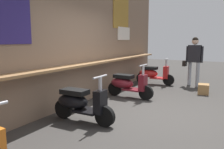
# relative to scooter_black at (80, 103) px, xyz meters

# --- Properties ---
(ground_plane) EXTENTS (28.20, 28.20, 0.00)m
(ground_plane) POSITION_rel_scooter_black_xyz_m (1.11, -1.08, -0.39)
(ground_plane) COLOR #383533
(market_stall_facade) EXTENTS (10.07, 0.61, 3.69)m
(market_stall_facade) POSITION_rel_scooter_black_xyz_m (1.11, 0.94, 1.45)
(market_stall_facade) COLOR #7F6651
(market_stall_facade) RESTS_ON ground_plane
(scooter_black) EXTENTS (0.46, 1.40, 0.97)m
(scooter_black) POSITION_rel_scooter_black_xyz_m (0.00, 0.00, 0.00)
(scooter_black) COLOR black
(scooter_black) RESTS_ON ground_plane
(scooter_maroon) EXTENTS (0.48, 1.40, 0.97)m
(scooter_maroon) POSITION_rel_scooter_black_xyz_m (2.25, -0.00, 0.00)
(scooter_maroon) COLOR maroon
(scooter_maroon) RESTS_ON ground_plane
(scooter_red) EXTENTS (0.48, 1.40, 0.97)m
(scooter_red) POSITION_rel_scooter_black_xyz_m (4.47, -0.00, 0.00)
(scooter_red) COLOR red
(scooter_red) RESTS_ON ground_plane
(shopper_with_handbag) EXTENTS (0.31, 0.67, 1.72)m
(shopper_with_handbag) POSITION_rel_scooter_black_xyz_m (4.87, -1.35, 0.67)
(shopper_with_handbag) COLOR #999EA8
(shopper_with_handbag) RESTS_ON ground_plane
(merchandise_crate) EXTENTS (0.42, 0.35, 0.30)m
(merchandise_crate) POSITION_rel_scooter_black_xyz_m (3.73, -1.86, -0.24)
(merchandise_crate) COLOR olive
(merchandise_crate) RESTS_ON ground_plane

